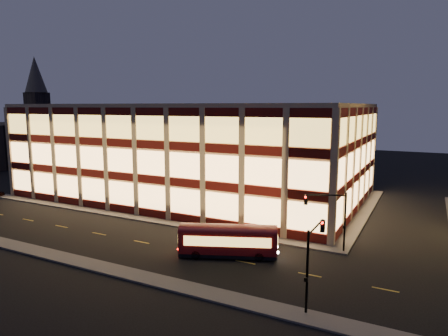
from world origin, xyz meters
The scene contains 10 objects.
ground centered at (0.00, 0.00, 0.00)m, with size 200.00×200.00×0.00m, color black.
sidewalk_office_south centered at (-3.00, 1.00, 0.07)m, with size 54.00×2.00×0.15m, color #514F4C.
sidewalk_office_east centered at (23.00, 17.00, 0.07)m, with size 2.00×30.00×0.15m, color #514F4C.
sidewalk_near centered at (0.00, -13.00, 0.07)m, with size 100.00×2.00×0.15m, color #514F4C.
office_building centered at (-2.91, 16.91, 7.25)m, with size 50.45×30.45×14.50m.
church_tower centered at (-70.00, 40.00, 9.00)m, with size 5.00×5.00×18.00m, color #2D2621.
church_spire centered at (-70.00, 40.00, 23.00)m, with size 6.00×6.00×10.00m, color #4C473F.
traffic_signal_far centered at (22.21, 0.24, 4.11)m, with size 3.79×1.87×6.00m.
traffic_signal_near centered at (23.50, -11.03, 4.13)m, with size 0.32×4.45×6.00m.
trolley_bus centered at (13.92, -5.38, 1.73)m, with size 9.39×5.59×3.12m.
Camera 1 is at (30.24, -37.82, 14.18)m, focal length 32.00 mm.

